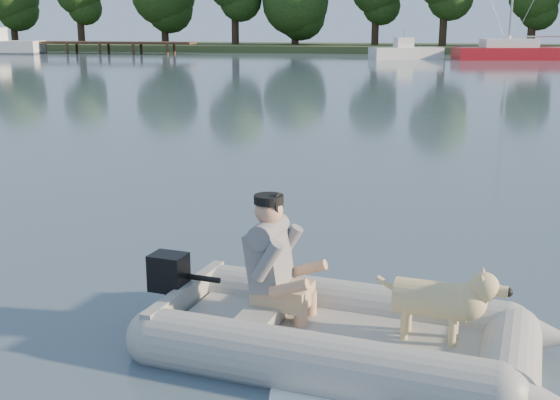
% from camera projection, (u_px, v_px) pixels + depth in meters
% --- Properties ---
extents(water, '(160.00, 160.00, 0.00)m').
position_uv_depth(water, '(239.00, 327.00, 6.47)').
color(water, slate).
rests_on(water, ground).
extents(shore_bank, '(160.00, 12.00, 0.70)m').
position_uv_depth(shore_bank, '(401.00, 49.00, 65.41)').
color(shore_bank, '#47512D').
rests_on(shore_bank, water).
extents(dock, '(18.00, 2.00, 1.04)m').
position_uv_depth(dock, '(93.00, 48.00, 60.56)').
color(dock, '#4C331E').
rests_on(dock, water).
extents(dinghy, '(5.22, 4.03, 1.41)m').
position_uv_depth(dinghy, '(350.00, 288.00, 5.78)').
color(dinghy, gray).
rests_on(dinghy, water).
extents(man, '(0.83, 0.75, 1.10)m').
position_uv_depth(man, '(271.00, 255.00, 6.02)').
color(man, slate).
rests_on(man, dinghy).
extents(dog, '(0.99, 0.49, 0.63)m').
position_uv_depth(dog, '(431.00, 305.00, 5.62)').
color(dog, tan).
rests_on(dog, dinghy).
extents(outboard_motor, '(0.46, 0.36, 0.80)m').
position_uv_depth(outboard_motor, '(170.00, 294.00, 6.42)').
color(outboard_motor, black).
rests_on(outboard_motor, dinghy).
extents(motorboat, '(5.84, 3.99, 2.30)m').
position_uv_depth(motorboat, '(406.00, 45.00, 52.13)').
color(motorboat, white).
rests_on(motorboat, water).
extents(sailboat, '(9.18, 4.38, 12.14)m').
position_uv_depth(sailboat, '(514.00, 52.00, 51.26)').
color(sailboat, '#A4121B').
rests_on(sailboat, water).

